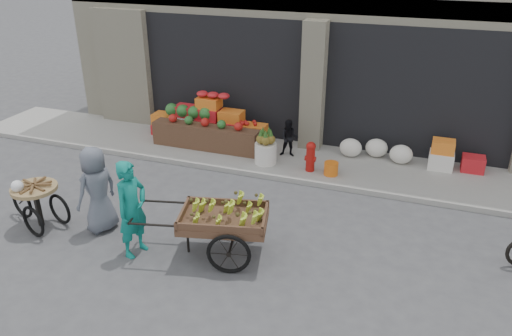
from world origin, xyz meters
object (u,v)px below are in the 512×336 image
(fire_hydrant, at_px, (311,155))
(banana_cart, at_px, (220,216))
(seated_person, at_px, (289,138))
(pineapple_bin, at_px, (266,153))
(orange_bucket, at_px, (331,169))
(tricycle_cart, at_px, (36,199))
(vendor_grey, at_px, (97,190))
(vendor_woman, at_px, (132,209))

(fire_hydrant, height_order, banana_cart, banana_cart)
(seated_person, height_order, banana_cart, seated_person)
(pineapple_bin, distance_m, banana_cart, 3.69)
(orange_bucket, bearing_deg, tricycle_cart, -141.38)
(seated_person, distance_m, vendor_grey, 4.90)
(fire_hydrant, xyz_separation_m, tricycle_cart, (-4.31, -3.89, 0.06))
(orange_bucket, bearing_deg, fire_hydrant, 174.29)
(fire_hydrant, distance_m, vendor_woman, 4.57)
(banana_cart, relative_size, vendor_woman, 1.52)
(vendor_woman, bearing_deg, pineapple_bin, -2.15)
(banana_cart, bearing_deg, vendor_grey, 166.60)
(tricycle_cart, relative_size, vendor_grey, 0.88)
(banana_cart, xyz_separation_m, vendor_woman, (-1.43, -0.45, 0.12))
(pineapple_bin, xyz_separation_m, orange_bucket, (1.60, -0.10, -0.10))
(pineapple_bin, bearing_deg, orange_bucket, -3.58)
(seated_person, distance_m, vendor_woman, 4.91)
(pineapple_bin, relative_size, fire_hydrant, 0.73)
(orange_bucket, xyz_separation_m, tricycle_cart, (-4.81, -3.84, 0.30))
(vendor_woman, bearing_deg, seated_person, -5.04)
(orange_bucket, bearing_deg, seated_person, 149.74)
(fire_hydrant, relative_size, tricycle_cart, 0.49)
(pineapple_bin, distance_m, tricycle_cart, 5.09)
(fire_hydrant, bearing_deg, seated_person, 137.12)
(vendor_grey, bearing_deg, vendor_woman, 84.52)
(vendor_grey, bearing_deg, pineapple_bin, 168.96)
(seated_person, relative_size, vendor_woman, 0.53)
(banana_cart, relative_size, tricycle_cart, 1.82)
(seated_person, distance_m, banana_cart, 4.25)
(vendor_grey, bearing_deg, seated_person, 168.28)
(banana_cart, bearing_deg, fire_hydrant, 66.00)
(fire_hydrant, xyz_separation_m, vendor_grey, (-3.13, -3.59, 0.33))
(seated_person, distance_m, tricycle_cart, 5.80)
(pineapple_bin, height_order, tricycle_cart, tricycle_cart)
(fire_hydrant, bearing_deg, orange_bucket, -5.71)
(tricycle_cart, bearing_deg, vendor_grey, 29.42)
(vendor_woman, bearing_deg, orange_bucket, -21.50)
(orange_bucket, height_order, tricycle_cart, tricycle_cart)
(orange_bucket, xyz_separation_m, vendor_woman, (-2.60, -3.99, 0.60))
(fire_hydrant, relative_size, vendor_grey, 0.43)
(fire_hydrant, height_order, orange_bucket, fire_hydrant)
(vendor_woman, height_order, vendor_grey, vendor_woman)
(pineapple_bin, bearing_deg, tricycle_cart, -129.15)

